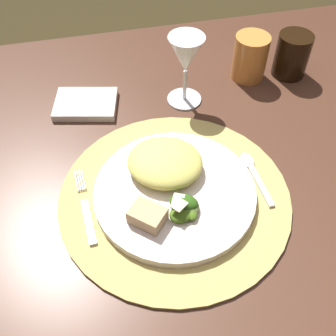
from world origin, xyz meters
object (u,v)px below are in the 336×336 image
spoon (253,170)px  amber_tumbler (250,57)px  fork (86,209)px  wine_glass (186,58)px  dinner_plate (175,192)px  napkin (86,104)px  dining_table (189,199)px  dark_tumbler (292,55)px

spoon → amber_tumbler: size_ratio=1.27×
fork → wine_glass: (0.23, 0.24, 0.10)m
dinner_plate → spoon: (0.15, 0.02, -0.01)m
spoon → wine_glass: (-0.07, 0.22, 0.10)m
napkin → amber_tumbler: bearing=4.0°
fork → napkin: 0.27m
dining_table → fork: bearing=-156.9°
dining_table → dark_tumbler: size_ratio=15.04×
dining_table → napkin: 0.29m
dinner_plate → dining_table: bearing=58.5°
dinner_plate → fork: size_ratio=1.75×
dinner_plate → dark_tumbler: (0.33, 0.28, 0.03)m
dining_table → dinner_plate: bearing=-121.5°
spoon → dining_table: bearing=143.4°
dinner_plate → spoon: bearing=8.4°
amber_tumbler → dark_tumbler: amber_tumbler is taller
dining_table → dinner_plate: size_ratio=5.28×
dining_table → fork: size_ratio=9.23×
dark_tumbler → amber_tumbler: bearing=173.8°
dark_tumbler → spoon: bearing=-125.0°
wine_glass → fork: bearing=-133.4°
dinner_plate → napkin: dinner_plate is taller
fork → amber_tumbler: amber_tumbler is taller
wine_glass → dark_tumbler: 0.26m
dining_table → amber_tumbler: 0.33m
dinner_plate → amber_tumbler: (0.24, 0.29, 0.03)m
dinner_plate → dark_tumbler: size_ratio=2.85×
dining_table → spoon: 0.19m
dinner_plate → spoon: size_ratio=2.17×
spoon → wine_glass: bearing=106.9°
wine_glass → spoon: bearing=-73.1°
wine_glass → dining_table: bearing=-99.0°
dinner_plate → spoon: 0.15m
dinner_plate → dark_tumbler: 0.43m
napkin → amber_tumbler: size_ratio=1.27×
dining_table → spoon: size_ratio=11.44×
wine_glass → amber_tumbler: (0.16, 0.05, -0.05)m
dining_table → dark_tumbler: dark_tumbler is taller
amber_tumbler → wine_glass: bearing=-162.9°
fork → napkin: bearing=84.8°
fork → dinner_plate: bearing=-1.3°
dining_table → dinner_plate: dinner_plate is taller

